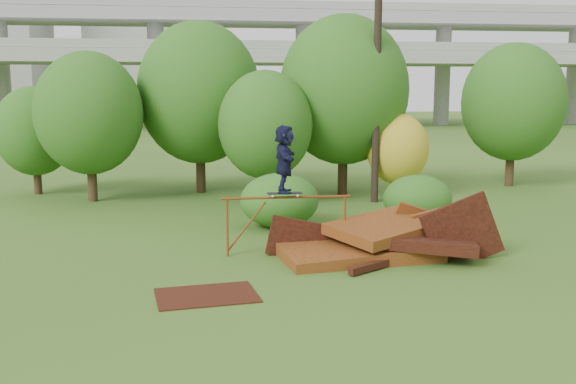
{
  "coord_description": "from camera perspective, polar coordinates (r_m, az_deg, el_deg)",
  "views": [
    {
      "loc": [
        -2.81,
        -14.32,
        4.17
      ],
      "look_at": [
        -0.8,
        2.0,
        1.6
      ],
      "focal_mm": 40.0,
      "sensor_mm": 36.0,
      "label": 1
    }
  ],
  "objects": [
    {
      "name": "scrap_pile",
      "position": [
        16.62,
        8.04,
        -4.44
      ],
      "size": [
        6.01,
        3.57,
        2.15
      ],
      "color": "#43200C",
      "rests_on": "ground"
    },
    {
      "name": "building_right",
      "position": [
        117.48,
        -13.81,
        13.44
      ],
      "size": [
        14.0,
        14.0,
        28.0
      ],
      "primitive_type": "cube",
      "color": "#9E9E99",
      "rests_on": "ground"
    },
    {
      "name": "grind_rail",
      "position": [
        16.46,
        -0.12,
        -1.62
      ],
      "size": [
        3.35,
        0.11,
        1.53
      ],
      "color": "brown",
      "rests_on": "ground"
    },
    {
      "name": "skateboard",
      "position": [
        16.38,
        -0.31,
        -0.12
      ],
      "size": [
        0.89,
        0.25,
        0.09
      ],
      "rotation": [
        0.0,
        0.0,
        0.01
      ],
      "color": "black",
      "rests_on": "grind_rail"
    },
    {
      "name": "tree_6",
      "position": [
        28.15,
        -21.59,
        5.05
      ],
      "size": [
        3.16,
        3.16,
        4.42
      ],
      "color": "black",
      "rests_on": "ground"
    },
    {
      "name": "tree_1",
      "position": [
        26.91,
        -7.91,
        8.72
      ],
      "size": [
        5.07,
        5.07,
        7.05
      ],
      "color": "black",
      "rests_on": "ground"
    },
    {
      "name": "tree_2",
      "position": [
        24.08,
        -2.02,
        5.96
      ],
      "size": [
        3.54,
        3.54,
        4.99
      ],
      "color": "black",
      "rests_on": "ground"
    },
    {
      "name": "tree_3",
      "position": [
        26.2,
        4.97,
        9.0
      ],
      "size": [
        5.22,
        5.22,
        7.25
      ],
      "color": "black",
      "rests_on": "ground"
    },
    {
      "name": "shrub_left",
      "position": [
        19.85,
        -0.76,
        -0.75
      ],
      "size": [
        2.45,
        2.26,
        1.7
      ],
      "primitive_type": "ellipsoid",
      "color": "#225516",
      "rests_on": "ground"
    },
    {
      "name": "shrub_right",
      "position": [
        20.92,
        11.44,
        -0.62
      ],
      "size": [
        2.2,
        2.02,
        1.56
      ],
      "primitive_type": "ellipsoid",
      "color": "#225516",
      "rests_on": "ground"
    },
    {
      "name": "freeway_overpass",
      "position": [
        77.53,
        -5.05,
        13.4
      ],
      "size": [
        160.0,
        15.0,
        13.7
      ],
      "color": "gray",
      "rests_on": "ground"
    },
    {
      "name": "utility_pole",
      "position": [
        24.44,
        7.91,
        10.26
      ],
      "size": [
        1.4,
        0.28,
        9.44
      ],
      "color": "black",
      "rests_on": "ground"
    },
    {
      "name": "skater",
      "position": [
        16.27,
        -0.31,
        2.95
      ],
      "size": [
        0.72,
        1.66,
        1.73
      ],
      "primitive_type": "imported",
      "rotation": [
        0.0,
        0.0,
        1.44
      ],
      "color": "#131634",
      "rests_on": "skateboard"
    },
    {
      "name": "flat_plate",
      "position": [
        13.52,
        -7.26,
        -9.1
      ],
      "size": [
        2.24,
        1.75,
        0.03
      ],
      "primitive_type": "cube",
      "rotation": [
        0.0,
        0.0,
        0.15
      ],
      "color": "#36160B",
      "rests_on": "ground"
    },
    {
      "name": "ground",
      "position": [
        15.18,
        3.95,
        -7.09
      ],
      "size": [
        240.0,
        240.0,
        0.0
      ],
      "primitive_type": "plane",
      "color": "#2D5116",
      "rests_on": "ground"
    },
    {
      "name": "tree_5",
      "position": [
        30.13,
        19.38,
        7.54
      ],
      "size": [
        4.49,
        4.49,
        6.31
      ],
      "color": "black",
      "rests_on": "ground"
    },
    {
      "name": "tree_4",
      "position": [
        25.56,
        9.73,
        3.78
      ],
      "size": [
        2.43,
        2.43,
        3.36
      ],
      "color": "black",
      "rests_on": "ground"
    },
    {
      "name": "tree_0",
      "position": [
        25.53,
        -17.27,
        6.7
      ],
      "size": [
        4.04,
        4.04,
        5.71
      ],
      "color": "black",
      "rests_on": "ground"
    }
  ]
}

